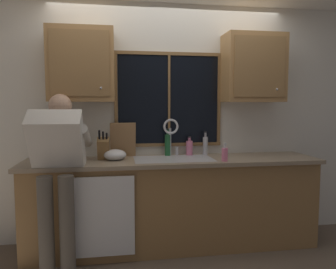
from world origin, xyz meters
name	(u,v)px	position (x,y,z in m)	size (l,w,h in m)	color
back_wall	(168,122)	(0.00, 0.06, 1.27)	(5.32, 0.12, 2.55)	silver
window_glass	(169,100)	(0.00, -0.01, 1.52)	(1.10, 0.02, 0.95)	black
window_frame_top	(169,54)	(0.00, -0.02, 2.02)	(1.17, 0.02, 0.04)	brown
window_frame_bottom	(169,145)	(0.00, -0.02, 1.03)	(1.17, 0.02, 0.04)	brown
window_frame_left	(116,100)	(-0.57, -0.02, 1.52)	(0.04, 0.02, 0.95)	brown
window_frame_right	(219,100)	(0.56, -0.02, 1.52)	(0.04, 0.02, 0.95)	brown
window_mullion_center	(169,100)	(0.00, -0.02, 1.52)	(0.02, 0.02, 0.95)	brown
lower_cabinet_run	(173,204)	(0.00, -0.29, 0.44)	(2.92, 0.58, 0.88)	olive
countertop	(174,161)	(0.00, -0.31, 0.90)	(2.98, 0.62, 0.04)	gray
dishwasher_front	(101,217)	(-0.72, -0.61, 0.46)	(0.60, 0.02, 0.74)	white
upper_cabinet_left	(82,65)	(-0.90, -0.17, 1.86)	(0.64, 0.36, 0.72)	#A87A47
upper_cabinet_right	(253,68)	(0.89, -0.17, 1.86)	(0.64, 0.36, 0.72)	#A87A47
sink	(173,168)	(0.00, -0.30, 0.82)	(0.80, 0.46, 0.21)	#B7B7BC
faucet	(171,133)	(0.00, -0.12, 1.17)	(0.18, 0.09, 0.40)	silver
person_standing	(58,163)	(-1.08, -0.62, 0.96)	(0.53, 0.69, 1.57)	#595147
knife_block	(103,149)	(-0.70, -0.23, 1.03)	(0.12, 0.18, 0.32)	olive
cutting_board	(123,140)	(-0.50, -0.09, 1.10)	(0.27, 0.02, 0.37)	#997047
mixing_bowl	(115,155)	(-0.59, -0.27, 0.97)	(0.22, 0.22, 0.11)	silver
soap_dispenser	(225,154)	(0.47, -0.51, 0.99)	(0.06, 0.07, 0.18)	pink
bottle_green_glass	(205,145)	(0.39, -0.09, 1.03)	(0.05, 0.05, 0.26)	#B7B7BC
bottle_tall_clear	(168,144)	(-0.03, -0.08, 1.04)	(0.06, 0.06, 0.30)	#1E592D
bottle_amber_small	(189,147)	(0.21, -0.08, 1.00)	(0.07, 0.07, 0.21)	pink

